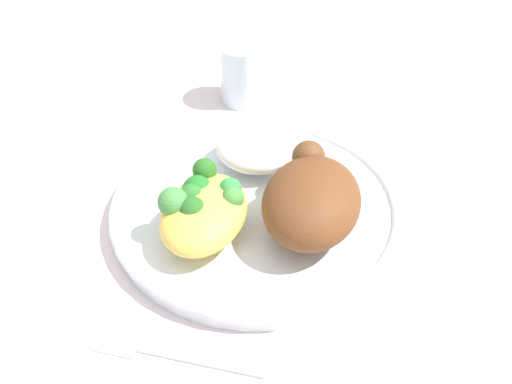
{
  "coord_description": "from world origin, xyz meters",
  "views": [
    {
      "loc": [
        -0.41,
        -0.11,
        0.4
      ],
      "look_at": [
        0.0,
        0.0,
        0.03
      ],
      "focal_mm": 40.45,
      "sensor_mm": 36.0,
      "label": 1
    }
  ],
  "objects_px": {
    "plate": "(256,207)",
    "fork": "(170,353)",
    "water_glass": "(243,73)",
    "mac_cheese_with_broccoli": "(203,208)",
    "rice_pile": "(257,148)",
    "roasted_chicken": "(311,199)"
  },
  "relations": [
    {
      "from": "roasted_chicken",
      "to": "mac_cheese_with_broccoli",
      "type": "relative_size",
      "value": 1.15
    },
    {
      "from": "mac_cheese_with_broccoli",
      "to": "fork",
      "type": "relative_size",
      "value": 0.76
    },
    {
      "from": "plate",
      "to": "water_glass",
      "type": "bearing_deg",
      "value": 19.45
    },
    {
      "from": "mac_cheese_with_broccoli",
      "to": "fork",
      "type": "distance_m",
      "value": 0.13
    },
    {
      "from": "plate",
      "to": "rice_pile",
      "type": "xyz_separation_m",
      "value": [
        0.06,
        0.02,
        0.03
      ]
    },
    {
      "from": "roasted_chicken",
      "to": "mac_cheese_with_broccoli",
      "type": "height_order",
      "value": "roasted_chicken"
    },
    {
      "from": "plate",
      "to": "mac_cheese_with_broccoli",
      "type": "relative_size",
      "value": 2.68
    },
    {
      "from": "rice_pile",
      "to": "mac_cheese_with_broccoli",
      "type": "xyz_separation_m",
      "value": [
        -0.11,
        0.02,
        0.01
      ]
    },
    {
      "from": "rice_pile",
      "to": "water_glass",
      "type": "height_order",
      "value": "water_glass"
    },
    {
      "from": "rice_pile",
      "to": "water_glass",
      "type": "xyz_separation_m",
      "value": [
        0.15,
        0.06,
        -0.0
      ]
    },
    {
      "from": "rice_pile",
      "to": "water_glass",
      "type": "distance_m",
      "value": 0.16
    },
    {
      "from": "roasted_chicken",
      "to": "fork",
      "type": "bearing_deg",
      "value": 152.6
    },
    {
      "from": "plate",
      "to": "fork",
      "type": "height_order",
      "value": "plate"
    },
    {
      "from": "fork",
      "to": "roasted_chicken",
      "type": "bearing_deg",
      "value": -27.4
    },
    {
      "from": "rice_pile",
      "to": "mac_cheese_with_broccoli",
      "type": "height_order",
      "value": "mac_cheese_with_broccoli"
    },
    {
      "from": "water_glass",
      "to": "roasted_chicken",
      "type": "bearing_deg",
      "value": -150.24
    },
    {
      "from": "roasted_chicken",
      "to": "water_glass",
      "type": "distance_m",
      "value": 0.27
    },
    {
      "from": "plate",
      "to": "fork",
      "type": "distance_m",
      "value": 0.18
    },
    {
      "from": "water_glass",
      "to": "mac_cheese_with_broccoli",
      "type": "bearing_deg",
      "value": -171.88
    },
    {
      "from": "rice_pile",
      "to": "plate",
      "type": "bearing_deg",
      "value": -165.56
    },
    {
      "from": "plate",
      "to": "mac_cheese_with_broccoli",
      "type": "bearing_deg",
      "value": 142.44
    },
    {
      "from": "rice_pile",
      "to": "fork",
      "type": "relative_size",
      "value": 0.61
    }
  ]
}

